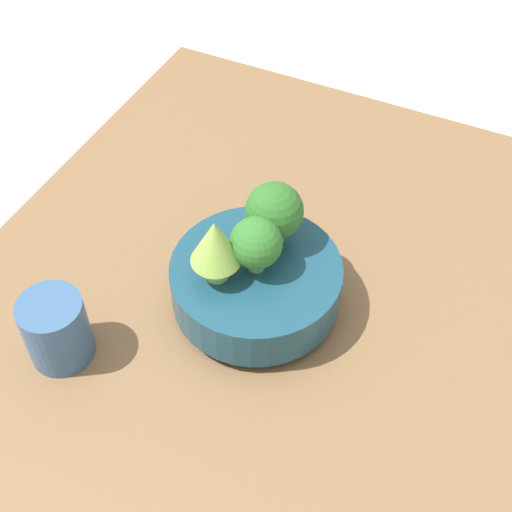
# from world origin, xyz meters

# --- Properties ---
(ground_plane) EXTENTS (6.00, 6.00, 0.00)m
(ground_plane) POSITION_xyz_m (0.00, 0.00, 0.00)
(ground_plane) COLOR beige
(table) EXTENTS (0.90, 0.76, 0.04)m
(table) POSITION_xyz_m (0.00, 0.00, 0.02)
(table) COLOR brown
(table) RESTS_ON ground_plane
(bowl) EXTENTS (0.21, 0.21, 0.07)m
(bowl) POSITION_xyz_m (-0.02, 0.00, 0.08)
(bowl) COLOR navy
(bowl) RESTS_ON table
(broccoli_floret_center) EXTENTS (0.06, 0.06, 0.07)m
(broccoli_floret_center) POSITION_xyz_m (-0.02, 0.00, 0.15)
(broccoli_floret_center) COLOR #609347
(broccoli_floret_center) RESTS_ON bowl
(romanesco_piece_far) EXTENTS (0.06, 0.06, 0.09)m
(romanesco_piece_far) POSITION_xyz_m (-0.06, 0.04, 0.16)
(romanesco_piece_far) COLOR #7AB256
(romanesco_piece_far) RESTS_ON bowl
(broccoli_floret_right) EXTENTS (0.07, 0.07, 0.08)m
(broccoli_floret_right) POSITION_xyz_m (0.03, 0.00, 0.15)
(broccoli_floret_right) COLOR #6BA34C
(broccoli_floret_right) RESTS_ON bowl
(cup) EXTENTS (0.08, 0.08, 0.09)m
(cup) POSITION_xyz_m (-0.19, 0.18, 0.08)
(cup) COLOR #33567F
(cup) RESTS_ON table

